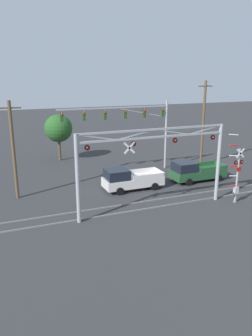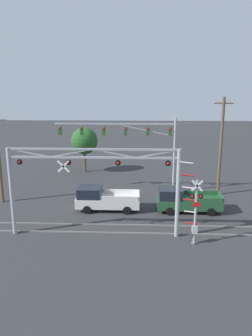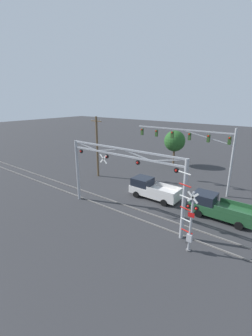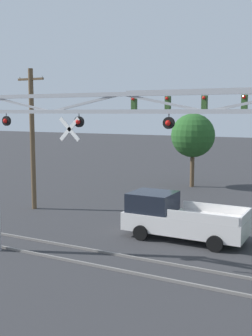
# 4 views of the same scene
# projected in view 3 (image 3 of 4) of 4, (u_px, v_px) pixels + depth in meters

# --- Properties ---
(rail_track_near) EXTENTS (80.00, 0.08, 0.10)m
(rail_track_near) POSITION_uv_depth(u_px,v_px,m) (124.00, 213.00, 21.09)
(rail_track_near) COLOR gray
(rail_track_near) RESTS_ON ground_plane
(rail_track_far) EXTENTS (80.00, 0.08, 0.10)m
(rail_track_far) POSITION_uv_depth(u_px,v_px,m) (133.00, 208.00, 22.18)
(rail_track_far) COLOR gray
(rail_track_far) RESTS_ON ground_plane
(crossing_gantry) EXTENTS (12.02, 0.30, 6.36)m
(crossing_gantry) POSITION_uv_depth(u_px,v_px,m) (122.00, 172.00, 19.66)
(crossing_gantry) COLOR #9EA0A5
(crossing_gantry) RESTS_ON ground_plane
(crossing_signal_mast) EXTENTS (1.60, 0.35, 5.77)m
(crossing_signal_mast) POSITION_uv_depth(u_px,v_px,m) (190.00, 222.00, 15.38)
(crossing_signal_mast) COLOR #9EA0A5
(crossing_signal_mast) RESTS_ON ground_plane
(traffic_signal_span) EXTENTS (12.00, 0.39, 7.52)m
(traffic_signal_span) POSITION_uv_depth(u_px,v_px,m) (200.00, 144.00, 25.33)
(traffic_signal_span) COLOR #9EA0A5
(traffic_signal_span) RESTS_ON ground_plane
(pickup_truck_lead) EXTENTS (5.46, 2.35, 2.02)m
(pickup_truck_lead) POSITION_uv_depth(u_px,v_px,m) (152.00, 189.00, 24.40)
(pickup_truck_lead) COLOR silver
(pickup_truck_lead) RESTS_ON ground_plane
(pickup_truck_following) EXTENTS (5.47, 2.35, 2.02)m
(pickup_truck_following) POSITION_uv_depth(u_px,v_px,m) (217.00, 207.00, 20.29)
(pickup_truck_following) COLOR #23512D
(pickup_truck_following) RESTS_ON ground_plane
(utility_pole_left) EXTENTS (1.80, 0.28, 8.18)m
(utility_pole_left) POSITION_uv_depth(u_px,v_px,m) (97.00, 146.00, 30.25)
(utility_pole_left) COLOR brown
(utility_pole_left) RESTS_ON ground_plane
(background_tree_beyond_span) EXTENTS (3.32, 3.32, 5.62)m
(background_tree_beyond_span) POSITION_uv_depth(u_px,v_px,m) (175.00, 141.00, 35.64)
(background_tree_beyond_span) COLOR brown
(background_tree_beyond_span) RESTS_ON ground_plane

